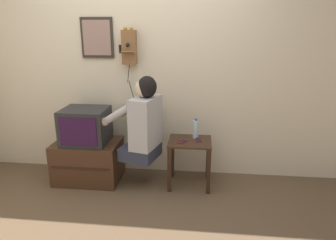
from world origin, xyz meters
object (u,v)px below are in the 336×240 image
object	(u,v)px
wall_phone_antique	(129,47)
cell_phone_spare	(199,140)
cell_phone_held	(182,141)
framed_picture	(97,38)
water_bottle	(196,129)
person	(143,122)
television	(86,126)

from	to	relation	value
wall_phone_antique	cell_phone_spare	xyz separation A→B (m)	(0.80, -0.25, -0.97)
wall_phone_antique	cell_phone_held	distance (m)	1.19
cell_phone_held	cell_phone_spare	distance (m)	0.19
cell_phone_held	framed_picture	bearing A→B (deg)	-162.26
water_bottle	wall_phone_antique	bearing A→B (deg)	166.94
framed_picture	cell_phone_held	world-z (taller)	framed_picture
person	cell_phone_held	distance (m)	0.47
cell_phone_spare	framed_picture	bearing A→B (deg)	158.04
cell_phone_held	person	bearing A→B (deg)	-140.31
cell_phone_spare	water_bottle	bearing A→B (deg)	108.76
person	cell_phone_spare	world-z (taller)	person
person	water_bottle	xyz separation A→B (m)	(0.56, 0.16, -0.11)
wall_phone_antique	cell_phone_held	bearing A→B (deg)	-27.17
cell_phone_held	television	bearing A→B (deg)	-143.96
person	framed_picture	bearing A→B (deg)	71.38
television	framed_picture	size ratio (longest dim) A/B	1.10
television	wall_phone_antique	size ratio (longest dim) A/B	0.63
cell_phone_held	cell_phone_spare	world-z (taller)	same
person	cell_phone_spare	bearing A→B (deg)	-67.24
wall_phone_antique	cell_phone_held	size ratio (longest dim) A/B	5.82
wall_phone_antique	cell_phone_held	world-z (taller)	wall_phone_antique
framed_picture	water_bottle	world-z (taller)	framed_picture
television	framed_picture	world-z (taller)	framed_picture
person	cell_phone_spare	distance (m)	0.63
framed_picture	cell_phone_held	distance (m)	1.50
wall_phone_antique	cell_phone_spare	size ratio (longest dim) A/B	5.98
television	cell_phone_held	world-z (taller)	television
television	cell_phone_held	xyz separation A→B (m)	(1.08, -0.03, -0.13)
wall_phone_antique	framed_picture	distance (m)	0.39
television	cell_phone_spare	bearing A→B (deg)	1.75
wall_phone_antique	cell_phone_spare	distance (m)	1.28
framed_picture	water_bottle	distance (m)	1.50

